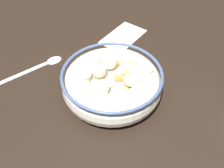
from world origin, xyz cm
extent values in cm
cube|color=black|center=(0.00, 0.00, -1.00)|extent=(137.05, 137.05, 2.00)
cylinder|color=silver|center=(0.00, 0.00, 0.30)|extent=(10.83, 10.83, 0.60)
torus|color=silver|center=(0.00, 0.00, 3.06)|extent=(19.69, 19.69, 6.12)
torus|color=#4C6699|center=(0.00, 0.00, 5.82)|extent=(19.70, 19.70, 0.60)
cylinder|color=white|center=(0.00, 0.00, 4.27)|extent=(16.02, 16.02, 0.40)
cube|color=tan|center=(1.70, -2.63, 4.78)|extent=(1.76, 1.71, 0.81)
cube|color=tan|center=(-1.66, 6.08, 4.77)|extent=(2.01, 1.96, 0.89)
cube|color=tan|center=(-1.17, -3.38, 4.75)|extent=(2.16, 2.17, 0.77)
cube|color=#B78947|center=(3.21, 4.37, 4.96)|extent=(2.02, 2.04, 0.81)
cube|color=#B78947|center=(0.43, -1.26, 4.92)|extent=(2.03, 2.00, 0.80)
cube|color=tan|center=(-5.45, 1.94, 4.85)|extent=(2.19, 2.20, 0.85)
cube|color=tan|center=(-1.71, 4.55, 4.78)|extent=(1.55, 1.63, 0.88)
cube|color=#B78947|center=(4.34, 0.03, 4.97)|extent=(1.86, 1.84, 0.72)
cube|color=tan|center=(2.66, -5.38, 4.81)|extent=(1.82, 1.84, 0.76)
cube|color=#B78947|center=(0.85, 5.51, 4.72)|extent=(2.15, 2.15, 0.77)
cylinder|color=#F9EFC6|center=(2.85, 1.23, 5.95)|extent=(3.85, 3.87, 1.26)
cylinder|color=#F4EABC|center=(-0.96, -3.95, 6.01)|extent=(3.75, 3.73, 1.48)
cylinder|color=#F4EABC|center=(-3.84, 0.99, 5.76)|extent=(3.48, 3.51, 1.05)
cylinder|color=beige|center=(2.36, -6.05, 5.89)|extent=(4.06, 4.12, 1.31)
cylinder|color=beige|center=(-1.63, 5.17, 5.78)|extent=(4.08, 4.10, 1.11)
cylinder|color=#F4EABC|center=(-0.03, 2.57, 6.08)|extent=(3.53, 3.56, 1.51)
cylinder|color=#F4EABC|center=(3.26, 4.05, 5.71)|extent=(4.15, 4.18, 1.33)
cylinder|color=#F4EABC|center=(4.97, -3.50, 6.02)|extent=(3.93, 3.99, 1.25)
cylinder|color=#F4EABC|center=(-6.08, 2.05, 5.90)|extent=(3.86, 3.84, 1.26)
ellipsoid|color=silver|center=(7.19, 15.87, 0.40)|extent=(4.51, 4.37, 0.80)
cube|color=silver|center=(1.14, 20.86, 0.18)|extent=(9.92, 8.44, 0.36)
cube|color=white|center=(20.46, 2.01, 0.15)|extent=(14.09, 11.47, 0.30)
camera|label=1|loc=(-34.11, -8.39, 38.83)|focal=40.66mm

